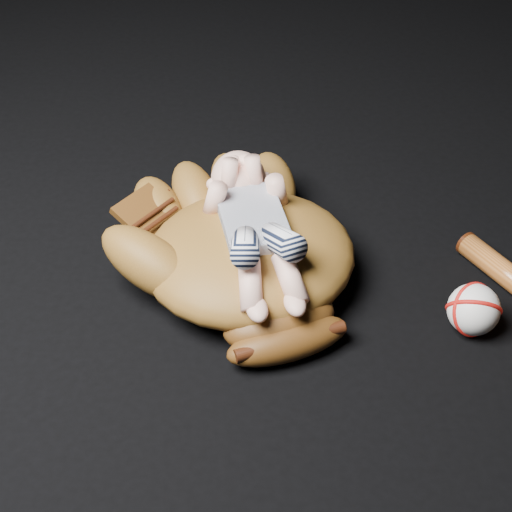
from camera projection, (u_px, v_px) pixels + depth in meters
The scene contains 3 objects.
baseball_glove at pixel (250, 248), 1.25m from camera, with size 0.43×0.49×0.15m, color brown, non-canonical shape.
newborn_baby at pixel (256, 228), 1.21m from camera, with size 0.16×0.35×0.14m, color #F3B39C, non-canonical shape.
baseball at pixel (474, 309), 1.20m from camera, with size 0.08×0.08×0.08m, color white.
Camera 1 is at (-0.13, -0.82, 0.90)m, focal length 55.00 mm.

